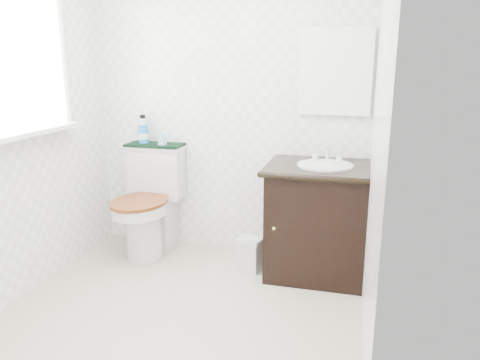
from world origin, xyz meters
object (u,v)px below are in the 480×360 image
at_px(trash_bin, 250,254).
at_px(vanity, 319,217).
at_px(toilet, 151,207).
at_px(cup, 162,139).
at_px(mouthwash_bottle, 143,130).

bearing_deg(trash_bin, vanity, 11.94).
distance_m(toilet, vanity, 1.36).
height_order(vanity, trash_bin, vanity).
height_order(toilet, trash_bin, toilet).
bearing_deg(cup, toilet, -126.30).
xyz_separation_m(vanity, cup, (-1.28, 0.16, 0.49)).
distance_m(vanity, mouthwash_bottle, 1.57).
height_order(vanity, mouthwash_bottle, mouthwash_bottle).
height_order(mouthwash_bottle, cup, mouthwash_bottle).
bearing_deg(trash_bin, mouthwash_bottle, 162.51).
bearing_deg(mouthwash_bottle, vanity, -7.91).
bearing_deg(toilet, trash_bin, -10.75).
relative_size(vanity, trash_bin, 3.56).
relative_size(trash_bin, cup, 2.88).
height_order(toilet, vanity, vanity).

